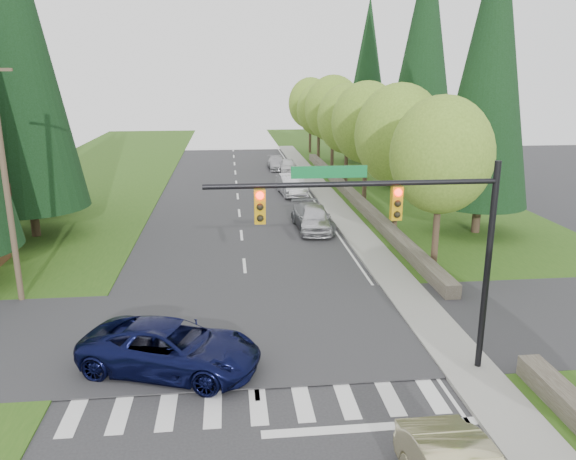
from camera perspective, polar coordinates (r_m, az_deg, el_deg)
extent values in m
cube|color=#2A5015|center=(35.18, 16.97, -0.29)|extent=(14.00, 110.00, 0.06)
cube|color=#2A5015|center=(34.69, -26.71, -1.52)|extent=(14.00, 110.00, 0.06)
cube|color=#28282B|center=(21.22, -3.78, -10.29)|extent=(120.00, 8.00, 0.10)
cube|color=gray|center=(35.15, 6.52, 0.36)|extent=(1.80, 80.00, 0.13)
cube|color=gray|center=(34.98, 5.16, 0.32)|extent=(0.20, 80.00, 0.13)
cube|color=#4C4438|center=(43.04, 6.45, 3.58)|extent=(0.70, 40.00, 0.70)
cylinder|color=black|center=(18.41, 19.58, -3.89)|extent=(0.20, 0.20, 6.80)
cylinder|color=black|center=(16.27, 6.66, 4.67)|extent=(8.60, 0.16, 0.16)
cube|color=#0C662D|center=(16.12, 4.22, 5.90)|extent=(2.20, 0.04, 0.35)
cube|color=#BF8C0C|center=(16.72, 10.95, 2.69)|extent=(0.32, 0.24, 1.00)
sphere|color=#FF0C05|center=(16.52, 11.15, 3.77)|extent=(0.22, 0.22, 0.22)
cube|color=#BF8C0C|center=(16.02, -2.88, 2.40)|extent=(0.32, 0.24, 1.00)
sphere|color=#FF0C05|center=(15.81, -2.87, 3.52)|extent=(0.22, 0.22, 0.22)
cylinder|color=#473828|center=(25.08, -26.73, 4.17)|extent=(0.24, 0.24, 10.00)
cylinder|color=#38281C|center=(27.81, 14.86, 0.77)|extent=(0.32, 0.32, 4.76)
ellipsoid|color=#547B21|center=(27.19, 15.33, 7.36)|extent=(4.80, 4.80, 5.52)
cylinder|color=#38281C|center=(34.27, 10.93, 3.90)|extent=(0.32, 0.32, 4.93)
ellipsoid|color=#547B21|center=(33.76, 11.23, 9.46)|extent=(5.20, 5.20, 5.98)
cylinder|color=#38281C|center=(40.84, 7.84, 5.98)|extent=(0.32, 0.32, 5.04)
ellipsoid|color=#547B21|center=(40.41, 8.02, 10.76)|extent=(5.00, 5.00, 5.75)
cylinder|color=#38281C|center=(47.62, 5.94, 7.27)|extent=(0.32, 0.32, 4.82)
ellipsoid|color=#547B21|center=(47.26, 6.06, 11.19)|extent=(5.00, 5.00, 5.75)
cylinder|color=#38281C|center=(54.41, 4.52, 8.52)|extent=(0.32, 0.32, 5.15)
ellipsoid|color=#547B21|center=(54.10, 4.60, 12.20)|extent=(5.40, 5.40, 6.21)
cylinder|color=#38281C|center=(61.25, 3.13, 9.12)|extent=(0.32, 0.32, 4.70)
ellipsoid|color=#547B21|center=(60.98, 3.17, 12.11)|extent=(4.80, 4.80, 5.52)
cylinder|color=#38281C|center=(68.13, 2.26, 9.91)|extent=(0.32, 0.32, 4.98)
ellipsoid|color=#547B21|center=(67.88, 2.29, 12.75)|extent=(5.20, 5.20, 5.98)
cylinder|color=#38281C|center=(35.93, -24.33, 0.92)|extent=(0.50, 0.50, 2.00)
cone|color=black|center=(35.03, -26.29, 17.44)|extent=(6.46, 6.46, 19.00)
cylinder|color=#38281C|center=(42.11, -24.49, 2.89)|extent=(0.50, 0.50, 2.00)
cone|color=black|center=(41.30, -25.98, 15.56)|extent=(5.78, 5.78, 17.00)
cylinder|color=#38281C|center=(35.34, 18.59, 1.28)|extent=(0.50, 0.50, 2.00)
cone|color=black|center=(34.37, 19.90, 15.64)|extent=(5.44, 5.44, 16.00)
cylinder|color=#38281C|center=(48.43, 12.90, 5.41)|extent=(0.50, 0.50, 2.00)
cone|color=black|center=(47.74, 13.64, 17.06)|extent=(6.12, 6.12, 18.00)
cylinder|color=#38281C|center=(61.43, 7.82, 7.75)|extent=(0.50, 0.50, 2.00)
cone|color=black|center=(60.87, 8.11, 15.51)|extent=(5.10, 5.10, 15.00)
imported|color=black|center=(18.71, -11.79, -11.62)|extent=(6.31, 4.42, 1.60)
imported|color=silver|center=(34.01, 2.72, 1.18)|extent=(2.24, 4.78, 1.58)
imported|color=slate|center=(34.53, 2.47, 1.29)|extent=(2.34, 5.09, 1.44)
imported|color=silver|center=(44.29, 0.35, 4.62)|extent=(2.14, 5.03, 1.61)
imported|color=silver|center=(54.47, 0.01, 6.54)|extent=(1.70, 3.95, 1.33)
imported|color=#A8A7AC|center=(56.26, -1.10, 6.78)|extent=(1.84, 4.30, 1.23)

